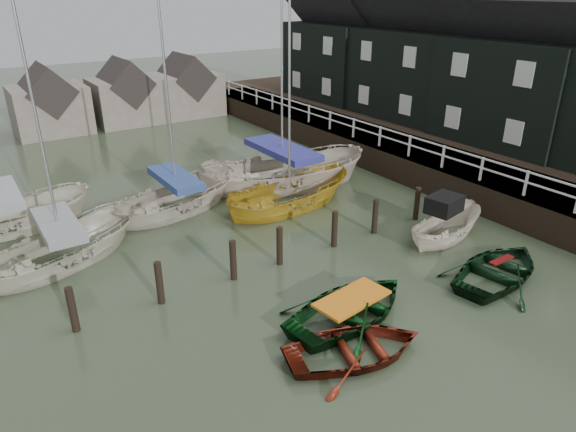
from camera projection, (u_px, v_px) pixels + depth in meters
ground at (363, 292)px, 16.18m from camera, size 120.00×120.00×0.00m
pier at (373, 147)px, 28.28m from camera, size 3.04×32.00×2.70m
land_strip at (439, 144)px, 31.37m from camera, size 14.00×38.00×1.50m
quay_houses at (471, 49)px, 28.02m from camera, size 6.52×28.14×10.01m
mooring_pilings at (282, 250)px, 17.68m from camera, size 13.72×0.22×1.80m
far_sheds at (124, 96)px, 35.53m from camera, size 14.00×4.08×4.39m
rowboat_red at (355, 356)px, 13.38m from camera, size 4.35×3.63×0.78m
rowboat_green at (351, 317)px, 14.95m from camera, size 4.71×3.64×0.90m
rowboat_dkgreen at (498, 278)px, 17.00m from camera, size 4.65×3.68×0.87m
motorboat at (444, 235)px, 19.70m from camera, size 4.25×2.24×2.42m
sailboat_a at (65, 259)px, 18.00m from camera, size 6.46×4.23×10.12m
sailboat_b at (178, 208)px, 22.15m from camera, size 6.55×3.68×12.54m
sailboat_c at (289, 205)px, 22.54m from camera, size 6.50×2.82×11.37m
sailboat_d at (282, 185)px, 24.75m from camera, size 8.59×5.54×12.55m
sailboat_e at (9, 228)px, 20.33m from camera, size 6.62×2.91×10.88m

